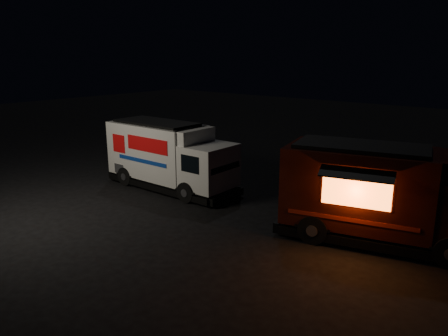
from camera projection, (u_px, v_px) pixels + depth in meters
ground at (148, 212)px, 16.08m from camera, size 80.00×80.00×0.00m
white_truck at (171, 156)px, 18.56m from camera, size 6.30×2.24×2.84m
red_truck at (387, 195)px, 13.20m from camera, size 6.85×3.92×3.01m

